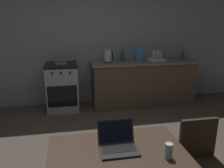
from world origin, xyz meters
name	(u,v)px	position (x,y,z in m)	size (l,w,h in m)	color
back_wall	(98,35)	(0.30, 2.50, 1.41)	(6.40, 0.10, 2.82)	gray
kitchen_counter	(143,82)	(1.18, 2.15, 0.46)	(2.16, 0.64, 0.92)	#4C3D2D
stove_oven	(62,87)	(-0.47, 2.15, 0.46)	(0.60, 0.62, 0.92)	gray
dining_table	(118,162)	(0.02, -0.73, 0.66)	(1.15, 0.78, 0.75)	#332319
chair	(202,159)	(0.87, -0.62, 0.51)	(0.40, 0.40, 0.88)	#2D2116
laptop	(118,144)	(0.03, -0.67, 0.79)	(0.32, 0.29, 0.22)	#232326
electric_kettle	(108,56)	(0.44, 2.15, 1.04)	(0.18, 0.16, 0.25)	black
bottle	(182,54)	(1.98, 2.10, 1.03)	(0.07, 0.07, 0.24)	#19592D
frying_pan	(61,63)	(-0.47, 2.13, 0.94)	(0.23, 0.41, 0.05)	gray
drinking_glass	(169,151)	(0.40, -0.87, 0.81)	(0.06, 0.06, 0.13)	#99B7C6
cereal_box	(139,54)	(1.08, 2.17, 1.06)	(0.13, 0.05, 0.27)	#3372B2
dish_rack	(157,58)	(1.45, 2.15, 0.97)	(0.34, 0.26, 0.21)	silver
bottle_b	(123,55)	(0.75, 2.23, 1.03)	(0.08, 0.08, 0.24)	#19592D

